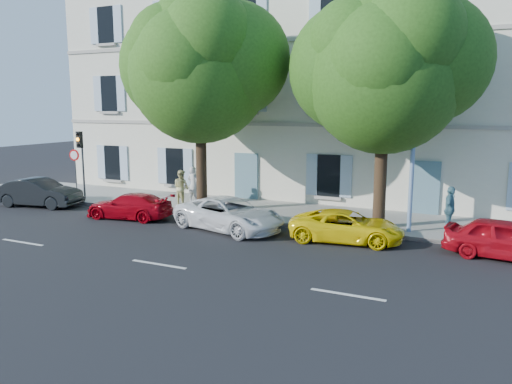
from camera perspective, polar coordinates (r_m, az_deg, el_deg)
The scene contains 17 objects.
ground at distance 19.24m, azimuth -3.99°, elevation -4.91°, with size 90.00×90.00×0.00m, color black.
sidewalk at distance 23.10m, azimuth 1.38°, elevation -2.21°, with size 36.00×4.50×0.15m, color #A09E96.
kerb at distance 21.18m, azimuth -0.99°, elevation -3.30°, with size 36.00×0.16×0.16m, color #9E998E.
building at distance 27.98m, azimuth 6.29°, elevation 12.02°, with size 28.00×7.00×12.00m, color beige.
car_dark_sedan at distance 26.70m, azimuth -23.56°, elevation -0.05°, with size 1.47×4.20×1.39m, color black.
car_red_coupe at distance 22.56m, azimuth -14.28°, elevation -1.55°, with size 1.57×3.86×1.12m, color #A60411.
car_white_coupe at distance 19.83m, azimuth -3.09°, elevation -2.53°, with size 2.15×4.67×1.30m, color white.
car_yellow_supercar at distance 18.45m, azimuth 10.32°, elevation -3.87°, with size 1.88×4.09×1.14m, color yellow.
car_red_hatchback at distance 17.99m, azimuth 26.78°, elevation -4.84°, with size 1.55×3.84×1.31m, color #A80A15.
tree_left at distance 22.50m, azimuth -6.46°, elevation 13.33°, with size 6.16×6.16×9.54m.
tree_right at distance 19.83m, azimuth 14.49°, elevation 12.72°, with size 5.91×5.91×9.11m.
traffic_light at distance 26.65m, azimuth -19.40°, elevation 4.48°, with size 0.28×0.39×3.48m.
road_sign at distance 27.42m, azimuth -19.99°, elevation 3.12°, with size 0.59×0.11×2.54m.
street_lamp at distance 19.25m, azimuth 17.69°, elevation 9.60°, with size 0.35×1.82×8.50m.
pedestrian_a at distance 24.74m, azimuth -7.18°, elevation 0.82°, with size 0.66×0.43×1.81m, color silver.
pedestrian_b at distance 24.36m, azimuth -8.53°, elevation 0.53°, with size 0.83×0.65×1.71m, color #CCC682.
pedestrian_c at distance 20.14m, azimuth 21.26°, elevation -1.88°, with size 1.03×0.43×1.77m, color teal.
Camera 1 is at (9.09, -16.24, 4.86)m, focal length 35.00 mm.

